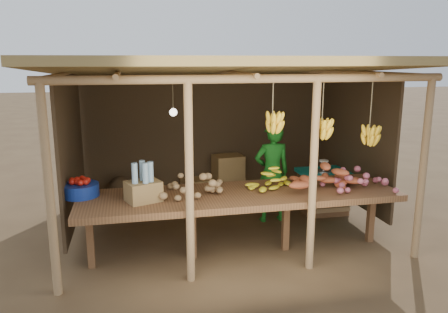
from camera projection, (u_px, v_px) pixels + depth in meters
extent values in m
plane|color=brown|center=(224.00, 226.00, 6.43)|extent=(60.00, 60.00, 0.00)
cylinder|color=#A68056|center=(49.00, 193.00, 4.32)|extent=(0.09, 0.09, 2.20)
cylinder|color=#A68056|center=(423.00, 171.00, 5.19)|extent=(0.09, 0.09, 2.20)
cylinder|color=#A68056|center=(80.00, 140.00, 7.19)|extent=(0.09, 0.09, 2.20)
cylinder|color=#A68056|center=(318.00, 132.00, 8.06)|extent=(0.09, 0.09, 2.20)
cylinder|color=#A68056|center=(189.00, 185.00, 4.61)|extent=(0.09, 0.09, 2.20)
cylinder|color=#A68056|center=(313.00, 177.00, 4.90)|extent=(0.09, 0.09, 2.20)
cylinder|color=#A68056|center=(255.00, 79.00, 4.52)|extent=(4.40, 0.09, 0.09)
cylinder|color=#A68056|center=(205.00, 72.00, 7.38)|extent=(4.40, 0.09, 0.09)
cube|color=#A1854B|center=(224.00, 68.00, 5.93)|extent=(4.70, 3.50, 0.28)
cube|color=#41301E|center=(206.00, 130.00, 7.58)|extent=(4.20, 0.04, 1.98)
cube|color=#41301E|center=(71.00, 149.00, 5.93)|extent=(0.04, 2.40, 1.98)
cube|color=#41301E|center=(352.00, 138.00, 6.79)|extent=(0.04, 2.40, 1.98)
cube|color=brown|center=(240.00, 196.00, 5.36)|extent=(3.90, 1.05, 0.08)
cube|color=brown|center=(90.00, 239.00, 5.07)|extent=(0.08, 0.08, 0.72)
cube|color=brown|center=(192.00, 230.00, 5.32)|extent=(0.08, 0.08, 0.72)
cube|color=brown|center=(286.00, 223.00, 5.57)|extent=(0.08, 0.08, 0.72)
cube|color=brown|center=(371.00, 216.00, 5.82)|extent=(0.08, 0.08, 0.72)
cylinder|color=navy|center=(80.00, 190.00, 5.20)|extent=(0.43, 0.43, 0.15)
cube|color=olive|center=(143.00, 191.00, 5.00)|extent=(0.45, 0.41, 0.23)
imported|color=#17691A|center=(272.00, 173.00, 6.50)|extent=(0.55, 0.36, 1.49)
cube|color=brown|center=(322.00, 193.00, 6.97)|extent=(0.67, 0.57, 0.62)
cube|color=#0C8A8B|center=(323.00, 173.00, 6.90)|extent=(0.75, 0.64, 0.06)
cube|color=olive|center=(228.00, 188.00, 7.59)|extent=(0.55, 0.47, 0.39)
cube|color=olive|center=(228.00, 166.00, 7.51)|extent=(0.55, 0.47, 0.39)
cube|color=olive|center=(198.00, 190.00, 7.48)|extent=(0.55, 0.47, 0.39)
ellipsoid|color=#41301E|center=(121.00, 192.00, 7.13)|extent=(0.48, 0.48, 0.64)
ellipsoid|color=#41301E|center=(148.00, 190.00, 7.22)|extent=(0.48, 0.48, 0.64)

